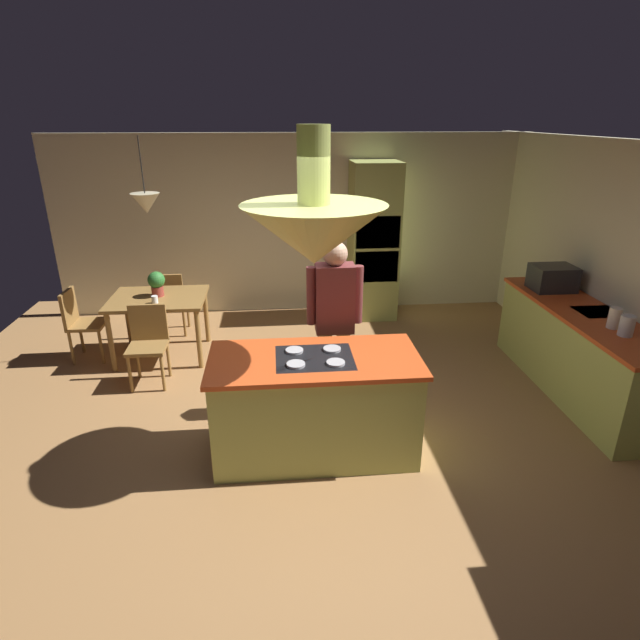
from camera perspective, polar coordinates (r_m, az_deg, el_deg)
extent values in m
plane|color=#9E7042|center=(4.86, -0.77, -12.84)|extent=(8.16, 8.16, 0.00)
cube|color=beige|center=(7.59, -2.89, 10.49)|extent=(6.80, 0.10, 2.55)
cube|color=#A8B259|center=(4.46, -0.59, -9.70)|extent=(1.70, 0.79, 0.87)
cube|color=#D14C1E|center=(4.24, -0.61, -4.45)|extent=(1.76, 0.85, 0.04)
cube|color=black|center=(4.23, -0.61, -4.27)|extent=(0.64, 0.52, 0.01)
cylinder|color=#B2B2B7|center=(4.10, -2.71, -4.96)|extent=(0.15, 0.15, 0.02)
cylinder|color=#B2B2B7|center=(4.12, 1.76, -4.78)|extent=(0.15, 0.15, 0.02)
cylinder|color=#B2B2B7|center=(4.33, -2.87, -3.42)|extent=(0.15, 0.15, 0.02)
cylinder|color=#B2B2B7|center=(4.35, 1.35, -3.26)|extent=(0.15, 0.15, 0.02)
cube|color=#A8B259|center=(6.03, 26.78, -3.41)|extent=(0.62, 2.40, 0.87)
cube|color=#D14C1E|center=(5.87, 27.53, 0.62)|extent=(0.66, 2.44, 0.04)
cube|color=#B2B2B7|center=(5.97, 28.68, 0.12)|extent=(0.48, 0.36, 0.16)
cube|color=#A8B259|center=(7.36, 5.96, 8.64)|extent=(0.66, 0.62, 2.20)
cube|color=black|center=(7.04, 6.47, 9.70)|extent=(0.60, 0.04, 0.44)
cube|color=black|center=(7.16, 6.31, 5.94)|extent=(0.60, 0.04, 0.44)
cube|color=olive|center=(6.38, -17.61, 2.28)|extent=(1.11, 0.88, 0.04)
cylinder|color=olive|center=(6.30, -22.27, -2.33)|extent=(0.06, 0.06, 0.72)
cylinder|color=olive|center=(6.08, -13.35, -2.10)|extent=(0.06, 0.06, 0.72)
cylinder|color=olive|center=(6.97, -20.61, 0.20)|extent=(0.06, 0.06, 0.72)
cylinder|color=olive|center=(6.77, -12.54, 0.49)|extent=(0.06, 0.06, 0.72)
cylinder|color=tan|center=(5.08, 0.54, -5.64)|extent=(0.14, 0.14, 0.85)
cylinder|color=tan|center=(5.09, 2.57, -5.55)|extent=(0.14, 0.14, 0.85)
cube|color=brown|center=(4.78, 1.65, 2.40)|extent=(0.36, 0.22, 0.65)
cylinder|color=brown|center=(4.75, -0.98, 2.70)|extent=(0.09, 0.09, 0.56)
cylinder|color=brown|center=(4.80, 4.26, 2.84)|extent=(0.09, 0.09, 0.56)
sphere|color=tan|center=(4.66, 1.70, 7.39)|extent=(0.23, 0.23, 0.23)
cone|color=#A8B259|center=(3.89, -0.68, 9.49)|extent=(1.10, 1.10, 0.45)
cylinder|color=#A8B259|center=(3.81, -0.71, 16.85)|extent=(0.24, 0.24, 0.55)
cone|color=beige|center=(6.12, -18.82, 12.21)|extent=(0.32, 0.32, 0.22)
cylinder|color=black|center=(6.07, -19.30, 16.01)|extent=(0.01, 0.01, 0.60)
cube|color=olive|center=(5.82, -18.68, -2.94)|extent=(0.40, 0.40, 0.04)
cube|color=olive|center=(5.90, -18.57, -0.27)|extent=(0.40, 0.04, 0.42)
cylinder|color=olive|center=(5.81, -20.41, -5.69)|extent=(0.04, 0.04, 0.43)
cylinder|color=olive|center=(5.73, -17.11, -5.66)|extent=(0.04, 0.04, 0.43)
cylinder|color=olive|center=(6.10, -19.65, -4.23)|extent=(0.04, 0.04, 0.43)
cylinder|color=olive|center=(6.02, -16.51, -4.17)|extent=(0.04, 0.04, 0.43)
cube|color=olive|center=(7.16, -16.19, 1.99)|extent=(0.40, 0.40, 0.04)
cube|color=olive|center=(6.92, -16.64, 3.20)|extent=(0.40, 0.04, 0.42)
cylinder|color=olive|center=(7.36, -14.49, 0.85)|extent=(0.04, 0.04, 0.43)
cylinder|color=olive|center=(7.43, -17.07, 0.75)|extent=(0.04, 0.04, 0.43)
cylinder|color=olive|center=(7.05, -14.89, -0.14)|extent=(0.04, 0.04, 0.43)
cylinder|color=olive|center=(7.12, -17.58, -0.23)|extent=(0.04, 0.04, 0.43)
cube|color=olive|center=(6.72, -24.44, -0.46)|extent=(0.40, 0.40, 0.04)
cube|color=olive|center=(6.71, -26.17, 1.24)|extent=(0.04, 0.40, 0.42)
cylinder|color=olive|center=(6.60, -23.19, -2.78)|extent=(0.04, 0.04, 0.43)
cylinder|color=olive|center=(6.89, -22.39, -1.61)|extent=(0.04, 0.04, 0.43)
cylinder|color=olive|center=(6.71, -25.94, -2.83)|extent=(0.04, 0.04, 0.43)
cylinder|color=olive|center=(7.00, -25.05, -1.68)|extent=(0.04, 0.04, 0.43)
cylinder|color=#99382D|center=(6.40, -17.63, 3.08)|extent=(0.14, 0.14, 0.12)
sphere|color=#2D722D|center=(6.36, -17.77, 4.28)|extent=(0.20, 0.20, 0.20)
cylinder|color=white|center=(6.15, -17.92, 2.17)|extent=(0.07, 0.07, 0.09)
cylinder|color=silver|center=(5.37, 30.99, -0.55)|extent=(0.13, 0.13, 0.19)
cylinder|color=silver|center=(5.50, 29.96, 0.19)|extent=(0.11, 0.11, 0.20)
cube|color=#232326|center=(6.40, 24.49, 4.29)|extent=(0.46, 0.36, 0.28)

